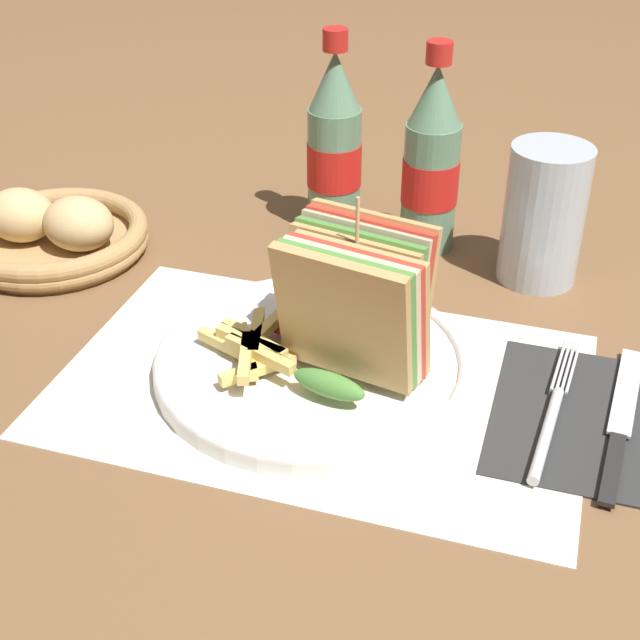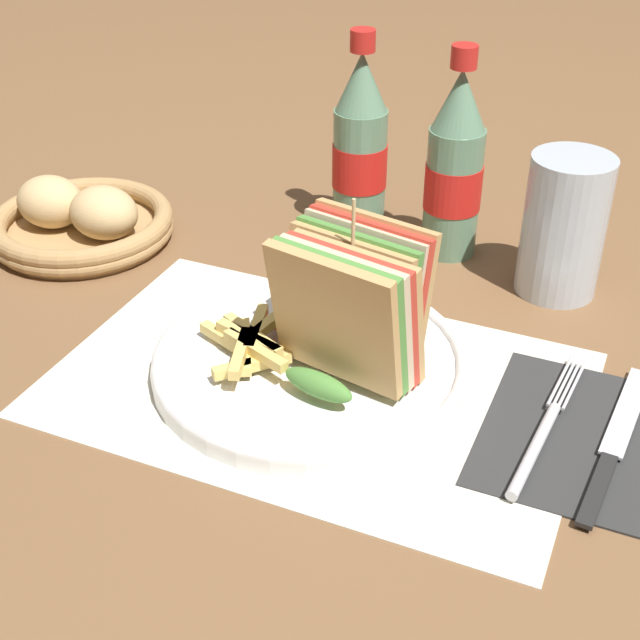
% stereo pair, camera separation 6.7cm
% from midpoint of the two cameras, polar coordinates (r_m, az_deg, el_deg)
% --- Properties ---
extents(ground_plane, '(4.00, 4.00, 0.00)m').
position_cam_midpoint_polar(ground_plane, '(0.77, -0.80, -2.85)').
color(ground_plane, brown).
extents(placemat, '(0.43, 0.28, 0.00)m').
position_cam_midpoint_polar(placemat, '(0.74, -2.52, -4.18)').
color(placemat, silver).
rests_on(placemat, ground_plane).
extents(plate_main, '(0.27, 0.27, 0.02)m').
position_cam_midpoint_polar(plate_main, '(0.75, -3.02, -2.77)').
color(plate_main, white).
rests_on(plate_main, ground_plane).
extents(club_sandwich, '(0.13, 0.13, 0.15)m').
position_cam_midpoint_polar(club_sandwich, '(0.71, -0.48, 0.93)').
color(club_sandwich, tan).
rests_on(club_sandwich, plate_main).
extents(fries_pile, '(0.10, 0.10, 0.02)m').
position_cam_midpoint_polar(fries_pile, '(0.74, -7.01, -1.79)').
color(fries_pile, '#E5C166').
rests_on(fries_pile, plate_main).
extents(ketchup_blob, '(0.03, 0.03, 0.01)m').
position_cam_midpoint_polar(ketchup_blob, '(0.77, -4.74, -0.32)').
color(ketchup_blob, maroon).
rests_on(ketchup_blob, plate_main).
extents(napkin, '(0.15, 0.18, 0.00)m').
position_cam_midpoint_polar(napkin, '(0.73, 14.18, -6.17)').
color(napkin, '#2D2D2D').
rests_on(napkin, ground_plane).
extents(fork, '(0.03, 0.19, 0.01)m').
position_cam_midpoint_polar(fork, '(0.71, 11.94, -6.29)').
color(fork, silver).
rests_on(fork, napkin).
extents(knife, '(0.03, 0.20, 0.00)m').
position_cam_midpoint_polar(knife, '(0.72, 16.21, -6.36)').
color(knife, black).
rests_on(knife, napkin).
extents(coke_bottle_near, '(0.06, 0.06, 0.21)m').
position_cam_midpoint_polar(coke_bottle_near, '(0.95, -1.13, 10.97)').
color(coke_bottle_near, slate).
rests_on(coke_bottle_near, ground_plane).
extents(coke_bottle_far, '(0.06, 0.06, 0.21)m').
position_cam_midpoint_polar(coke_bottle_far, '(0.91, 5.04, 9.90)').
color(coke_bottle_far, slate).
rests_on(coke_bottle_far, ground_plane).
extents(glass_near, '(0.08, 0.08, 0.14)m').
position_cam_midpoint_polar(glass_near, '(0.88, 11.96, 6.03)').
color(glass_near, silver).
rests_on(glass_near, ground_plane).
extents(bread_basket, '(0.19, 0.19, 0.07)m').
position_cam_midpoint_polar(bread_basket, '(0.98, -18.59, 5.18)').
color(bread_basket, '#AD8451').
rests_on(bread_basket, ground_plane).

